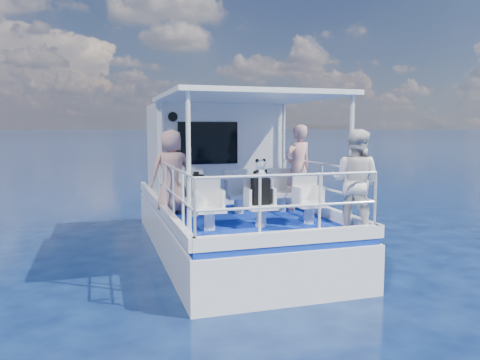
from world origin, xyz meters
name	(u,v)px	position (x,y,z in m)	size (l,w,h in m)	color
ground	(242,260)	(0.00, 0.00, 0.00)	(2000.00, 2000.00, 0.00)	#071439
hull	(228,248)	(0.00, 1.00, 0.00)	(3.00, 7.00, 1.60)	white
deck	(228,209)	(0.00, 1.00, 0.85)	(2.90, 6.90, 0.10)	navy
cabin	(213,152)	(0.00, 2.30, 2.00)	(2.85, 2.00, 2.20)	white
canopy	(245,97)	(0.00, -0.20, 3.14)	(3.00, 3.20, 0.08)	white
canopy_posts	(246,159)	(0.00, -0.25, 2.00)	(2.77, 2.97, 2.20)	white
railings	(251,193)	(0.00, -0.58, 1.40)	(2.84, 3.59, 1.00)	white
seat_port_fwd	(194,206)	(-0.90, 0.20, 1.09)	(0.48, 0.46, 0.38)	white
seat_center_fwd	(239,204)	(0.00, 0.20, 1.09)	(0.48, 0.46, 0.38)	white
seat_stbd_fwd	(281,202)	(0.90, 0.20, 1.09)	(0.48, 0.46, 0.38)	white
seat_port_aft	(209,218)	(-0.90, -1.10, 1.09)	(0.48, 0.46, 0.38)	white
seat_center_aft	(261,215)	(0.00, -1.10, 1.09)	(0.48, 0.46, 0.38)	white
seat_stbd_aft	(309,213)	(0.90, -1.10, 1.09)	(0.48, 0.46, 0.38)	white
passenger_port_fwd	(172,172)	(-1.25, 0.59, 1.72)	(0.61, 0.44, 1.64)	tan
passenger_stbd_fwd	(298,168)	(1.25, 0.18, 1.77)	(0.63, 0.41, 1.73)	#E8A296
passenger_stbd_aft	(355,182)	(1.25, -2.02, 1.73)	(0.80, 0.63, 1.65)	white
backpack_port	(195,186)	(-0.88, 0.13, 1.49)	(0.31, 0.18, 0.41)	black
backpack_center	(261,192)	(-0.02, -1.12, 1.50)	(0.30, 0.17, 0.45)	black
compact_camera	(196,173)	(-0.86, 0.12, 1.72)	(0.10, 0.06, 0.06)	black
panda	(260,169)	(-0.01, -1.10, 1.89)	(0.21, 0.18, 0.33)	white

